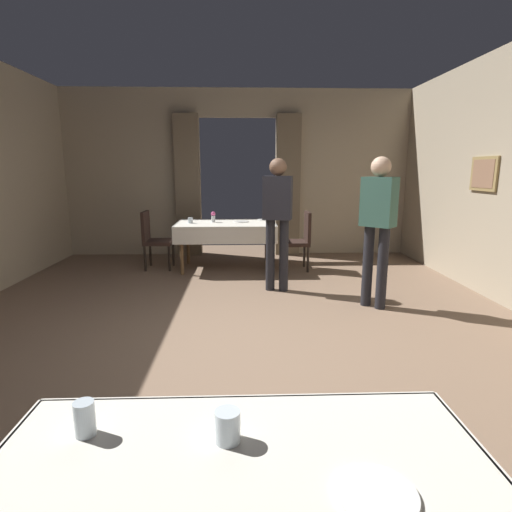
{
  "coord_description": "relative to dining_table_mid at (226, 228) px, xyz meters",
  "views": [
    {
      "loc": [
        0.07,
        -3.56,
        1.58
      ],
      "look_at": [
        0.2,
        0.44,
        0.73
      ],
      "focal_mm": 28.74,
      "sensor_mm": 36.0,
      "label": 1
    }
  ],
  "objects": [
    {
      "name": "wall_back",
      "position": [
        0.19,
        1.23,
        0.85
      ],
      "size": [
        6.4,
        0.27,
        3.0
      ],
      "color": "tan",
      "rests_on": "ground"
    },
    {
      "name": "chair_mid_right",
      "position": [
        1.17,
        -0.12,
        -0.15
      ],
      "size": [
        0.44,
        0.44,
        0.93
      ],
      "color": "black",
      "rests_on": "ground"
    },
    {
      "name": "person_waiter_by_doorway",
      "position": [
        0.71,
        -1.26,
        0.36
      ],
      "size": [
        0.4,
        0.3,
        1.72
      ],
      "color": "black",
      "rests_on": "ground"
    },
    {
      "name": "glass_near_d",
      "position": [
        -0.25,
        -5.33,
        0.14
      ],
      "size": [
        0.07,
        0.07,
        0.11
      ],
      "primitive_type": "cylinder",
      "color": "silver",
      "rests_on": "dining_table_near"
    },
    {
      "name": "plate_mid_c",
      "position": [
        0.24,
        0.07,
        0.09
      ],
      "size": [
        0.23,
        0.23,
        0.01
      ],
      "primitive_type": "cylinder",
      "color": "white",
      "rests_on": "dining_table_mid"
    },
    {
      "name": "plate_mid_b",
      "position": [
        0.62,
        0.32,
        0.09
      ],
      "size": [
        0.21,
        0.21,
        0.01
      ],
      "primitive_type": "cylinder",
      "color": "white",
      "rests_on": "dining_table_mid"
    },
    {
      "name": "glass_near_c",
      "position": [
        0.2,
        -5.38,
        0.14
      ],
      "size": [
        0.08,
        0.08,
        0.1
      ],
      "primitive_type": "cylinder",
      "color": "silver",
      "rests_on": "dining_table_near"
    },
    {
      "name": "ground",
      "position": [
        0.19,
        -2.95,
        -0.66
      ],
      "size": [
        10.08,
        10.08,
        0.0
      ],
      "primitive_type": "plane",
      "color": "#7A604C"
    },
    {
      "name": "person_diner_standing_aside",
      "position": [
        1.78,
        -1.97,
        0.36
      ],
      "size": [
        0.41,
        0.41,
        1.72
      ],
      "color": "black",
      "rests_on": "ground"
    },
    {
      "name": "chair_mid_left",
      "position": [
        -1.17,
        0.04,
        -0.15
      ],
      "size": [
        0.44,
        0.44,
        0.93
      ],
      "color": "black",
      "rests_on": "ground"
    },
    {
      "name": "plate_near_a",
      "position": [
        0.59,
        -5.61,
        0.09
      ],
      "size": [
        0.22,
        0.22,
        0.01
      ],
      "primitive_type": "cylinder",
      "color": "white",
      "rests_on": "dining_table_near"
    },
    {
      "name": "dining_table_mid",
      "position": [
        0.0,
        0.0,
        0.0
      ],
      "size": [
        1.57,
        0.99,
        0.75
      ],
      "color": "brown",
      "rests_on": "ground"
    },
    {
      "name": "flower_vase_mid",
      "position": [
        -0.21,
        0.06,
        0.18
      ],
      "size": [
        0.07,
        0.07,
        0.17
      ],
      "color": "silver",
      "rests_on": "dining_table_mid"
    },
    {
      "name": "glass_mid_d",
      "position": [
        -0.56,
        -0.04,
        0.13
      ],
      "size": [
        0.08,
        0.08,
        0.09
      ],
      "primitive_type": "cylinder",
      "color": "silver",
      "rests_on": "dining_table_mid"
    }
  ]
}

